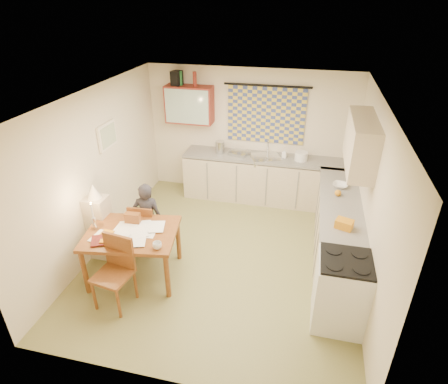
% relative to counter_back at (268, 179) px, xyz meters
% --- Properties ---
extents(floor, '(4.00, 4.50, 0.02)m').
position_rel_counter_back_xyz_m(floor, '(-0.45, -1.95, -0.46)').
color(floor, olive).
rests_on(floor, ground).
extents(ceiling, '(4.00, 4.50, 0.02)m').
position_rel_counter_back_xyz_m(ceiling, '(-0.45, -1.95, 2.06)').
color(ceiling, white).
rests_on(ceiling, floor).
extents(wall_back, '(4.00, 0.02, 2.50)m').
position_rel_counter_back_xyz_m(wall_back, '(-0.45, 0.31, 0.80)').
color(wall_back, beige).
rests_on(wall_back, floor).
extents(wall_front, '(4.00, 0.02, 2.50)m').
position_rel_counter_back_xyz_m(wall_front, '(-0.45, -4.21, 0.80)').
color(wall_front, beige).
rests_on(wall_front, floor).
extents(wall_left, '(0.02, 4.50, 2.50)m').
position_rel_counter_back_xyz_m(wall_left, '(-2.46, -1.95, 0.80)').
color(wall_left, beige).
rests_on(wall_left, floor).
extents(wall_right, '(0.02, 4.50, 2.50)m').
position_rel_counter_back_xyz_m(wall_right, '(1.56, -1.95, 0.80)').
color(wall_right, beige).
rests_on(wall_right, floor).
extents(window_blind, '(1.45, 0.03, 1.05)m').
position_rel_counter_back_xyz_m(window_blind, '(-0.15, 0.27, 1.20)').
color(window_blind, navy).
rests_on(window_blind, wall_back).
extents(curtain_rod, '(1.60, 0.04, 0.04)m').
position_rel_counter_back_xyz_m(curtain_rod, '(-0.15, 0.25, 1.75)').
color(curtain_rod, black).
rests_on(curtain_rod, wall_back).
extents(wall_cabinet, '(0.90, 0.34, 0.70)m').
position_rel_counter_back_xyz_m(wall_cabinet, '(-1.60, 0.13, 1.35)').
color(wall_cabinet, maroon).
rests_on(wall_cabinet, wall_back).
extents(wall_cabinet_glass, '(0.84, 0.02, 0.64)m').
position_rel_counter_back_xyz_m(wall_cabinet_glass, '(-1.60, -0.04, 1.35)').
color(wall_cabinet_glass, '#99B2A5').
rests_on(wall_cabinet_glass, wall_back).
extents(upper_cabinet_right, '(0.34, 1.30, 0.70)m').
position_rel_counter_back_xyz_m(upper_cabinet_right, '(1.38, -1.40, 1.40)').
color(upper_cabinet_right, tan).
rests_on(upper_cabinet_right, wall_right).
extents(framed_print, '(0.04, 0.50, 0.40)m').
position_rel_counter_back_xyz_m(framed_print, '(-2.42, -1.55, 1.25)').
color(framed_print, '#F3E8CE').
rests_on(framed_print, wall_left).
extents(print_canvas, '(0.01, 0.42, 0.32)m').
position_rel_counter_back_xyz_m(print_canvas, '(-2.39, -1.55, 1.25)').
color(print_canvas, beige).
rests_on(print_canvas, wall_left).
extents(counter_back, '(3.30, 0.62, 0.92)m').
position_rel_counter_back_xyz_m(counter_back, '(0.00, 0.00, 0.00)').
color(counter_back, tan).
rests_on(counter_back, floor).
extents(counter_right, '(0.62, 2.95, 0.92)m').
position_rel_counter_back_xyz_m(counter_right, '(1.25, -1.67, -0.00)').
color(counter_right, tan).
rests_on(counter_right, floor).
extents(stove, '(0.63, 0.63, 0.97)m').
position_rel_counter_back_xyz_m(stove, '(1.25, -2.92, 0.03)').
color(stove, white).
rests_on(stove, floor).
extents(sink, '(0.68, 0.63, 0.10)m').
position_rel_counter_back_xyz_m(sink, '(-0.08, 0.00, 0.43)').
color(sink, silver).
rests_on(sink, counter_back).
extents(tap, '(0.04, 0.04, 0.28)m').
position_rel_counter_back_xyz_m(tap, '(-0.06, 0.18, 0.61)').
color(tap, silver).
rests_on(tap, counter_back).
extents(dish_rack, '(0.43, 0.40, 0.06)m').
position_rel_counter_back_xyz_m(dish_rack, '(-0.59, 0.00, 0.50)').
color(dish_rack, silver).
rests_on(dish_rack, counter_back).
extents(kettle, '(0.18, 0.18, 0.24)m').
position_rel_counter_back_xyz_m(kettle, '(-0.97, 0.00, 0.59)').
color(kettle, silver).
rests_on(kettle, counter_back).
extents(mixing_bowl, '(0.27, 0.27, 0.16)m').
position_rel_counter_back_xyz_m(mixing_bowl, '(0.58, 0.00, 0.55)').
color(mixing_bowl, white).
rests_on(mixing_bowl, counter_back).
extents(soap_bottle, '(0.12, 0.12, 0.17)m').
position_rel_counter_back_xyz_m(soap_bottle, '(0.27, 0.05, 0.56)').
color(soap_bottle, white).
rests_on(soap_bottle, counter_back).
extents(bowl, '(0.34, 0.34, 0.06)m').
position_rel_counter_back_xyz_m(bowl, '(1.25, -0.95, 0.50)').
color(bowl, white).
rests_on(bowl, counter_right).
extents(orange_bag, '(0.26, 0.22, 0.12)m').
position_rel_counter_back_xyz_m(orange_bag, '(1.25, -2.16, 0.53)').
color(orange_bag, orange).
rests_on(orange_bag, counter_right).
extents(fruit_orange, '(0.10, 0.10, 0.10)m').
position_rel_counter_back_xyz_m(fruit_orange, '(1.20, -1.27, 0.52)').
color(fruit_orange, orange).
rests_on(fruit_orange, counter_right).
extents(speaker, '(0.21, 0.24, 0.26)m').
position_rel_counter_back_xyz_m(speaker, '(-1.82, 0.13, 1.83)').
color(speaker, black).
rests_on(speaker, wall_cabinet).
extents(bottle_green, '(0.08, 0.08, 0.26)m').
position_rel_counter_back_xyz_m(bottle_green, '(-1.75, 0.13, 1.83)').
color(bottle_green, '#195926').
rests_on(bottle_green, wall_cabinet).
extents(bottle_brown, '(0.09, 0.09, 0.26)m').
position_rel_counter_back_xyz_m(bottle_brown, '(-1.47, 0.13, 1.83)').
color(bottle_brown, maroon).
rests_on(bottle_brown, wall_cabinet).
extents(dining_table, '(1.39, 1.14, 0.75)m').
position_rel_counter_back_xyz_m(dining_table, '(-1.59, -2.67, -0.07)').
color(dining_table, brown).
rests_on(dining_table, floor).
extents(chair_far, '(0.41, 0.41, 0.87)m').
position_rel_counter_back_xyz_m(chair_far, '(-1.66, -2.09, -0.18)').
color(chair_far, brown).
rests_on(chair_far, floor).
extents(chair_near, '(0.50, 0.50, 0.98)m').
position_rel_counter_back_xyz_m(chair_near, '(-1.59, -3.26, -0.15)').
color(chair_near, brown).
rests_on(chair_near, floor).
extents(person, '(0.54, 0.44, 1.21)m').
position_rel_counter_back_xyz_m(person, '(-1.60, -2.10, 0.16)').
color(person, black).
rests_on(person, floor).
extents(shelf_stand, '(0.32, 0.30, 1.03)m').
position_rel_counter_back_xyz_m(shelf_stand, '(-2.29, -2.36, 0.06)').
color(shelf_stand, tan).
rests_on(shelf_stand, floor).
extents(lampshade, '(0.20, 0.20, 0.22)m').
position_rel_counter_back_xyz_m(lampshade, '(-2.29, -2.36, 0.69)').
color(lampshade, '#F3E8CE').
rests_on(lampshade, shelf_stand).
extents(letter_rack, '(0.23, 0.11, 0.16)m').
position_rel_counter_back_xyz_m(letter_rack, '(-1.66, -2.45, 0.38)').
color(letter_rack, brown).
rests_on(letter_rack, dining_table).
extents(mug, '(0.16, 0.16, 0.09)m').
position_rel_counter_back_xyz_m(mug, '(-1.09, -2.94, 0.35)').
color(mug, white).
rests_on(mug, dining_table).
extents(magazine, '(0.39, 0.40, 0.02)m').
position_rel_counter_back_xyz_m(magazine, '(-2.00, -3.02, 0.31)').
color(magazine, maroon).
rests_on(magazine, dining_table).
extents(book, '(0.18, 0.24, 0.02)m').
position_rel_counter_back_xyz_m(book, '(-1.98, -2.82, 0.31)').
color(book, orange).
rests_on(book, dining_table).
extents(orange_box, '(0.14, 0.11, 0.04)m').
position_rel_counter_back_xyz_m(orange_box, '(-1.82, -2.99, 0.32)').
color(orange_box, orange).
rests_on(orange_box, dining_table).
extents(eyeglasses, '(0.13, 0.06, 0.02)m').
position_rel_counter_back_xyz_m(eyeglasses, '(-1.41, -2.97, 0.31)').
color(eyeglasses, black).
rests_on(eyeglasses, dining_table).
extents(candle_holder, '(0.07, 0.07, 0.18)m').
position_rel_counter_back_xyz_m(candle_holder, '(-2.11, -2.71, 0.39)').
color(candle_holder, silver).
rests_on(candle_holder, dining_table).
extents(candle, '(0.03, 0.03, 0.22)m').
position_rel_counter_back_xyz_m(candle, '(-2.12, -2.72, 0.59)').
color(candle, white).
rests_on(candle, dining_table).
extents(candle_flame, '(0.02, 0.02, 0.02)m').
position_rel_counter_back_xyz_m(candle_flame, '(-2.12, -2.70, 0.71)').
color(candle_flame, '#FFCC66').
rests_on(candle_flame, dining_table).
extents(papers, '(0.92, 0.72, 0.02)m').
position_rel_counter_back_xyz_m(papers, '(-1.55, -2.69, 0.31)').
color(papers, white).
rests_on(papers, dining_table).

